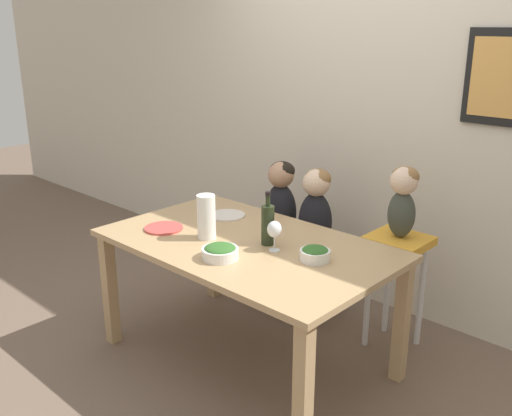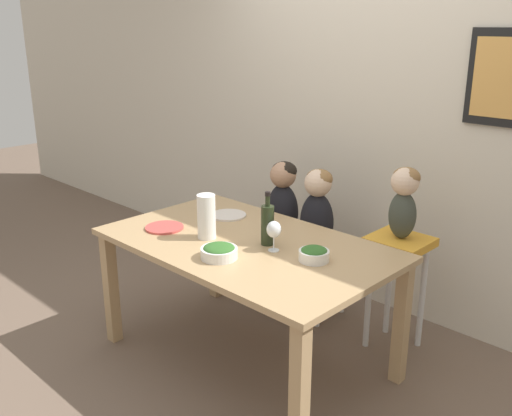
# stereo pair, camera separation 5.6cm
# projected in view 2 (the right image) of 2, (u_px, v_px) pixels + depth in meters

# --- Properties ---
(ground_plane) EXTENTS (14.00, 14.00, 0.00)m
(ground_plane) POSITION_uv_depth(u_px,v_px,m) (247.00, 358.00, 3.41)
(ground_plane) COLOR #705B4C
(wall_back) EXTENTS (10.00, 0.09, 2.70)m
(wall_back) POSITION_uv_depth(u_px,v_px,m) (373.00, 110.00, 3.80)
(wall_back) COLOR beige
(wall_back) RESTS_ON ground_plane
(dining_table) EXTENTS (1.63, 0.98, 0.75)m
(dining_table) POSITION_uv_depth(u_px,v_px,m) (247.00, 257.00, 3.20)
(dining_table) COLOR tan
(dining_table) RESTS_ON ground_plane
(chair_far_left) EXTENTS (0.40, 0.36, 0.46)m
(chair_far_left) POSITION_uv_depth(u_px,v_px,m) (282.00, 249.00, 4.03)
(chair_far_left) COLOR silver
(chair_far_left) RESTS_ON ground_plane
(chair_far_center) EXTENTS (0.40, 0.36, 0.46)m
(chair_far_center) POSITION_uv_depth(u_px,v_px,m) (315.00, 261.00, 3.83)
(chair_far_center) COLOR silver
(chair_far_center) RESTS_ON ground_plane
(chair_right_highchair) EXTENTS (0.34, 0.31, 0.71)m
(chair_right_highchair) POSITION_uv_depth(u_px,v_px,m) (398.00, 264.00, 3.37)
(chair_right_highchair) COLOR silver
(chair_right_highchair) RESTS_ON ground_plane
(person_child_left) EXTENTS (0.24, 0.19, 0.56)m
(person_child_left) POSITION_uv_depth(u_px,v_px,m) (283.00, 199.00, 3.92)
(person_child_left) COLOR black
(person_child_left) RESTS_ON chair_far_left
(person_child_center) EXTENTS (0.24, 0.19, 0.56)m
(person_child_center) POSITION_uv_depth(u_px,v_px,m) (317.00, 208.00, 3.72)
(person_child_center) COLOR black
(person_child_center) RESTS_ON chair_far_center
(person_baby_right) EXTENTS (0.17, 0.17, 0.42)m
(person_baby_right) POSITION_uv_depth(u_px,v_px,m) (404.00, 197.00, 3.25)
(person_baby_right) COLOR #3D4238
(person_baby_right) RESTS_ON chair_right_highchair
(wine_bottle) EXTENTS (0.07, 0.07, 0.30)m
(wine_bottle) POSITION_uv_depth(u_px,v_px,m) (267.00, 224.00, 3.10)
(wine_bottle) COLOR #232D19
(wine_bottle) RESTS_ON dining_table
(paper_towel_roll) EXTENTS (0.10, 0.10, 0.25)m
(paper_towel_roll) POSITION_uv_depth(u_px,v_px,m) (206.00, 217.00, 3.19)
(paper_towel_roll) COLOR white
(paper_towel_roll) RESTS_ON dining_table
(wine_glass_near) EXTENTS (0.08, 0.08, 0.17)m
(wine_glass_near) POSITION_uv_depth(u_px,v_px,m) (274.00, 230.00, 3.01)
(wine_glass_near) COLOR white
(wine_glass_near) RESTS_ON dining_table
(salad_bowl_large) EXTENTS (0.19, 0.19, 0.08)m
(salad_bowl_large) POSITION_uv_depth(u_px,v_px,m) (219.00, 251.00, 2.94)
(salad_bowl_large) COLOR white
(salad_bowl_large) RESTS_ON dining_table
(salad_bowl_small) EXTENTS (0.16, 0.16, 0.08)m
(salad_bowl_small) POSITION_uv_depth(u_px,v_px,m) (314.00, 254.00, 2.91)
(salad_bowl_small) COLOR white
(salad_bowl_small) RESTS_ON dining_table
(dinner_plate_front_left) EXTENTS (0.23, 0.23, 0.01)m
(dinner_plate_front_left) POSITION_uv_depth(u_px,v_px,m) (164.00, 228.00, 3.37)
(dinner_plate_front_left) COLOR #D14C47
(dinner_plate_front_left) RESTS_ON dining_table
(dinner_plate_back_left) EXTENTS (0.23, 0.23, 0.01)m
(dinner_plate_back_left) POSITION_uv_depth(u_px,v_px,m) (228.00, 215.00, 3.59)
(dinner_plate_back_left) COLOR silver
(dinner_plate_back_left) RESTS_ON dining_table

